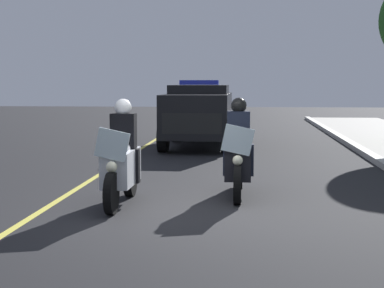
{
  "coord_description": "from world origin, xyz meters",
  "views": [
    {
      "loc": [
        9.16,
        0.97,
        1.99
      ],
      "look_at": [
        -1.52,
        0.0,
        0.9
      ],
      "focal_mm": 57.08,
      "sensor_mm": 36.0,
      "label": 1
    }
  ],
  "objects": [
    {
      "name": "ground_plane",
      "position": [
        0.0,
        0.0,
        0.0
      ],
      "size": [
        80.0,
        80.0,
        0.0
      ],
      "primitive_type": "plane",
      "color": "black"
    },
    {
      "name": "police_motorcycle_lead_right",
      "position": [
        -1.44,
        0.82,
        0.7
      ],
      "size": [
        2.14,
        0.56,
        1.72
      ],
      "color": "black",
      "rests_on": "ground"
    },
    {
      "name": "police_suv",
      "position": [
        -9.57,
        -0.51,
        1.07
      ],
      "size": [
        4.91,
        2.08,
        2.05
      ],
      "color": "black",
      "rests_on": "ground"
    },
    {
      "name": "lane_stripe_center",
      "position": [
        0.0,
        -2.2,
        0.0
      ],
      "size": [
        48.0,
        0.12,
        0.01
      ],
      "primitive_type": "cube",
      "color": "#E0D14C",
      "rests_on": "ground"
    },
    {
      "name": "police_motorcycle_lead_left",
      "position": [
        -0.5,
        -1.06,
        0.7
      ],
      "size": [
        2.14,
        0.56,
        1.72
      ],
      "color": "black",
      "rests_on": "ground"
    }
  ]
}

